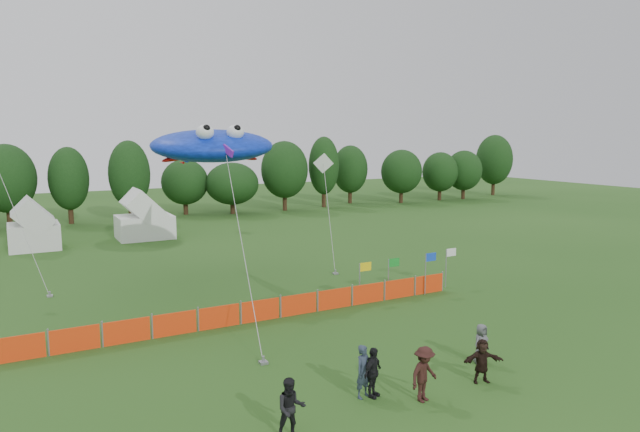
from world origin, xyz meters
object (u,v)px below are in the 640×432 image
tent_right (144,219)px  spectator_a (364,371)px  spectator_f (482,361)px  stingray_kite (210,146)px  spectator_e (481,344)px  spectator_b (291,408)px  spectator_d (373,372)px  tent_left (34,228)px  spectator_c (424,374)px  barrier_fence (260,310)px

tent_right → spectator_a: 33.67m
spectator_f → stingray_kite: bearing=122.0°
spectator_a → spectator_e: size_ratio=1.16×
spectator_b → stingray_kite: bearing=95.4°
spectator_b → spectator_d: 3.65m
tent_left → spectator_c: 35.64m
tent_right → spectator_c: (1.67, -34.84, -0.68)m
tent_right → stingray_kite: 18.10m
tent_left → spectator_a: 34.09m
barrier_fence → stingray_kite: (0.31, 7.83, 7.50)m
tent_right → spectator_d: (0.39, -33.79, -0.76)m
tent_left → spectator_a: (8.49, -33.01, -0.72)m
spectator_d → stingray_kite: stingray_kite is taller
barrier_fence → spectator_f: size_ratio=14.02×
tent_right → spectator_e: (5.56, -33.40, -0.84)m
spectator_d → spectator_f: bearing=-39.7°
spectator_d → spectator_f: spectator_d is taller
tent_right → spectator_d: tent_right is taller
barrier_fence → spectator_f: (4.22, -9.92, 0.28)m
tent_right → stingray_kite: bearing=-88.5°
spectator_e → tent_right: bearing=87.4°
tent_left → stingray_kite: (8.83, -16.27, 6.39)m
spectator_b → spectator_f: bearing=17.8°
spectator_e → spectator_f: spectator_f is taller
stingray_kite → spectator_d: bearing=-90.2°
tent_right → barrier_fence: (0.15, -24.76, -1.11)m
spectator_b → spectator_d: spectator_b is taller
tent_left → tent_right: size_ratio=0.80×
spectator_a → spectator_f: 4.38m
spectator_a → stingray_kite: bearing=73.0°
spectator_e → stingray_kite: size_ratio=0.07×
spectator_a → spectator_f: spectator_a is taller
spectator_e → barrier_fence: bearing=109.9°
tent_right → spectator_f: (4.37, -34.68, -0.83)m
tent_left → spectator_e: (13.94, -32.75, -0.84)m
tent_left → spectator_b: (5.27, -34.17, -0.72)m
tent_left → spectator_d: tent_left is taller
spectator_d → spectator_f: (3.98, -0.88, -0.07)m
spectator_a → spectator_c: (1.56, -1.18, 0.03)m
spectator_c → spectator_e: bearing=5.3°
tent_left → barrier_fence: 25.59m
tent_left → spectator_a: bearing=-75.6°
spectator_f → stingray_kite: 19.56m
spectator_c → spectator_f: 2.71m
spectator_c → stingray_kite: 19.30m
spectator_c → stingray_kite: size_ratio=0.09×
spectator_a → stingray_kite: size_ratio=0.08×
tent_left → spectator_b: bearing=-81.2°
barrier_fence → stingray_kite: size_ratio=1.03×
barrier_fence → spectator_e: spectator_e is taller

